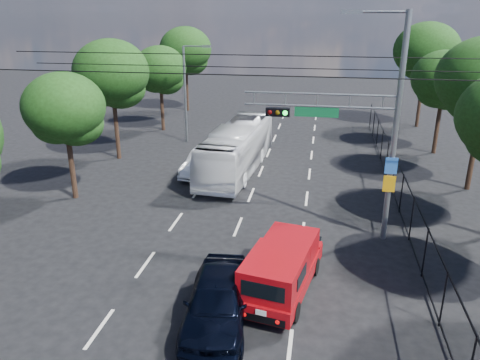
% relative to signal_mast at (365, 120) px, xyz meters
% --- Properties ---
extents(ground, '(120.00, 120.00, 0.00)m').
position_rel_signal_mast_xyz_m(ground, '(-5.28, -7.99, -5.24)').
color(ground, black).
rests_on(ground, ground).
extents(lane_markings, '(6.12, 38.00, 0.01)m').
position_rel_signal_mast_xyz_m(lane_markings, '(-5.28, 6.01, -5.24)').
color(lane_markings, beige).
rests_on(lane_markings, ground).
extents(signal_mast, '(6.43, 0.39, 9.50)m').
position_rel_signal_mast_xyz_m(signal_mast, '(0.00, 0.00, 0.00)').
color(signal_mast, slate).
rests_on(signal_mast, ground).
extents(streetlight_left, '(2.09, 0.22, 7.08)m').
position_rel_signal_mast_xyz_m(streetlight_left, '(-11.62, 14.01, -1.30)').
color(streetlight_left, slate).
rests_on(streetlight_left, ground).
extents(utility_wires, '(22.00, 5.04, 0.74)m').
position_rel_signal_mast_xyz_m(utility_wires, '(-5.28, 0.84, 1.99)').
color(utility_wires, black).
rests_on(utility_wires, ground).
extents(fence_right, '(0.06, 34.03, 2.00)m').
position_rel_signal_mast_xyz_m(fence_right, '(2.32, 4.18, -4.21)').
color(fence_right, black).
rests_on(fence_right, ground).
extents(tree_right_d, '(4.32, 4.32, 7.02)m').
position_rel_signal_mast_xyz_m(tree_right_d, '(6.13, 14.03, -0.39)').
color(tree_right_d, black).
rests_on(tree_right_d, ground).
extents(tree_right_e, '(5.28, 5.28, 8.58)m').
position_rel_signal_mast_xyz_m(tree_right_e, '(6.33, 22.03, 0.69)').
color(tree_right_e, black).
rests_on(tree_right_e, ground).
extents(tree_left_b, '(4.08, 4.08, 6.63)m').
position_rel_signal_mast_xyz_m(tree_left_b, '(-14.47, 2.03, -0.66)').
color(tree_left_b, black).
rests_on(tree_left_b, ground).
extents(tree_left_c, '(4.80, 4.80, 7.80)m').
position_rel_signal_mast_xyz_m(tree_left_c, '(-15.07, 9.03, 0.15)').
color(tree_left_c, black).
rests_on(tree_left_c, ground).
extents(tree_left_d, '(4.20, 4.20, 6.83)m').
position_rel_signal_mast_xyz_m(tree_left_d, '(-14.67, 17.03, -0.52)').
color(tree_left_d, black).
rests_on(tree_left_d, ground).
extents(tree_left_e, '(4.92, 4.92, 7.99)m').
position_rel_signal_mast_xyz_m(tree_left_e, '(-14.87, 25.03, 0.29)').
color(tree_left_e, black).
rests_on(tree_left_e, ground).
extents(red_pickup, '(2.73, 5.32, 1.89)m').
position_rel_signal_mast_xyz_m(red_pickup, '(-2.80, -4.97, -4.23)').
color(red_pickup, black).
rests_on(red_pickup, ground).
extents(navy_hatchback, '(2.36, 5.00, 1.65)m').
position_rel_signal_mast_xyz_m(navy_hatchback, '(-4.67, -7.02, -4.42)').
color(navy_hatchback, black).
rests_on(navy_hatchback, ground).
extents(white_bus, '(3.17, 10.53, 2.89)m').
position_rel_signal_mast_xyz_m(white_bus, '(-6.77, 7.84, -3.80)').
color(white_bus, white).
rests_on(white_bus, ground).
extents(white_van, '(2.16, 4.70, 1.49)m').
position_rel_signal_mast_xyz_m(white_van, '(-8.61, 6.96, -4.50)').
color(white_van, silver).
rests_on(white_van, ground).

